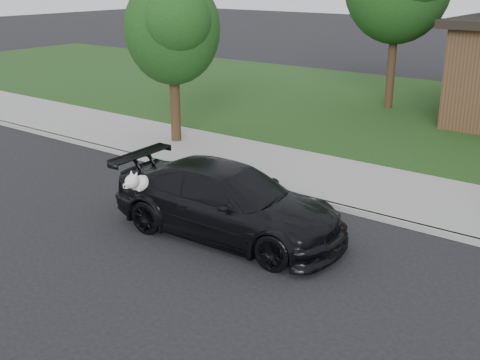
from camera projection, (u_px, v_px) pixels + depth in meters
The scene contains 5 objects.
ground at pixel (307, 299), 9.08m from camera, with size 120.00×120.00×0.00m, color black.
sidewalk at pixel (429, 201), 12.82m from camera, with size 60.00×3.00×0.12m, color gray.
curb at pixel (400, 223), 11.69m from camera, with size 60.00×0.12×0.12m, color gray.
sedan at pixel (228, 201), 11.10m from camera, with size 4.69×2.30×1.33m.
tree_2 at pixel (173, 28), 16.07m from camera, with size 2.73×2.60×4.59m.
Camera 1 is at (4.02, -6.98, 4.66)m, focal length 45.00 mm.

